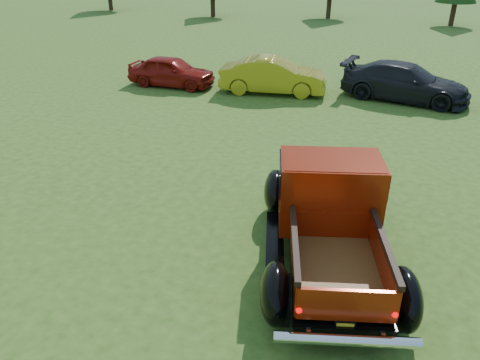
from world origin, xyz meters
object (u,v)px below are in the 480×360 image
at_px(pickup_truck, 328,207).
at_px(show_car_yellow, 273,76).
at_px(show_car_red, 171,71).
at_px(show_car_grey, 405,82).

bearing_deg(pickup_truck, show_car_yellow, 95.68).
distance_m(pickup_truck, show_car_yellow, 10.68).
xyz_separation_m(pickup_truck, show_car_yellow, (-3.56, 10.07, -0.23)).
bearing_deg(show_car_yellow, pickup_truck, -167.40).
relative_size(show_car_red, show_car_grey, 0.76).
xyz_separation_m(show_car_red, show_car_grey, (9.27, 0.89, 0.07)).
height_order(show_car_yellow, show_car_grey, show_car_yellow).
relative_size(pickup_truck, show_car_grey, 1.16).
bearing_deg(show_car_red, show_car_grey, -82.99).
bearing_deg(show_car_grey, show_car_yellow, 108.80).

